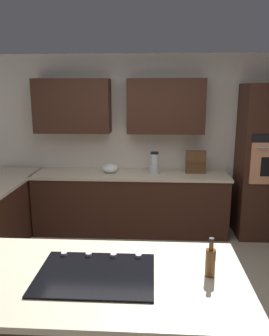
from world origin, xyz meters
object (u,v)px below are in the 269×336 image
at_px(spice_rack, 196,162).
at_px(cooktop, 96,274).
at_px(wall_oven, 268,162).
at_px(mixing_bowl, 110,168).
at_px(second_bottle, 210,261).
at_px(blender, 154,164).

bearing_deg(spice_rack, cooktop, 70.77).
relative_size(wall_oven, cooktop, 2.86).
height_order(mixing_bowl, second_bottle, second_bottle).
relative_size(wall_oven, second_bottle, 8.28).
distance_m(mixing_bowl, spice_rack, 1.25).
xyz_separation_m(mixing_bowl, second_bottle, (-1.00, 2.76, 0.04)).
xyz_separation_m(wall_oven, spice_rack, (1.00, -0.08, -0.02)).
bearing_deg(wall_oven, mixing_bowl, -1.11).
bearing_deg(second_bottle, wall_oven, -114.63).
distance_m(wall_oven, second_bottle, 2.99).
distance_m(wall_oven, cooktop, 3.40).
distance_m(wall_oven, spice_rack, 1.00).
bearing_deg(cooktop, spice_rack, -109.23).
xyz_separation_m(blender, second_bottle, (-0.35, 2.76, -0.03)).
height_order(mixing_bowl, spice_rack, spice_rack).
height_order(blender, second_bottle, blender).
height_order(wall_oven, spice_rack, wall_oven).
bearing_deg(blender, second_bottle, 97.31).
relative_size(mixing_bowl, spice_rack, 0.72).
relative_size(cooktop, second_bottle, 2.90).
relative_size(cooktop, spice_rack, 2.31).
relative_size(wall_oven, mixing_bowl, 9.21).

